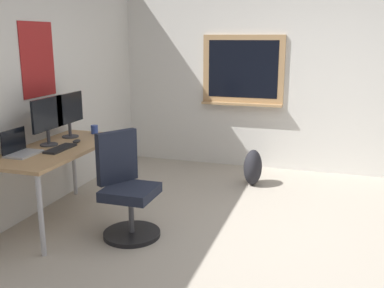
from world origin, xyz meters
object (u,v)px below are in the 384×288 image
Objects in this scene: monitor_secondary at (69,112)px; computer_mouse at (77,141)px; desk at (58,154)px; monitor_primary at (48,118)px; keyboard at (60,149)px; backpack at (253,167)px; coffee_mug at (94,129)px; office_chair at (127,192)px; laptop at (20,149)px.

computer_mouse is at bearing -136.50° from monitor_secondary.
desk is 3.21× the size of monitor_primary.
keyboard is at bearing -131.45° from desk.
backpack is (1.43, -1.53, -0.54)m from computer_mouse.
monitor_primary and monitor_secondary have the same top height.
computer_mouse is 1.13× the size of coffee_mug.
office_chair reaches higher than desk.
monitor_secondary is at bearing 43.50° from computer_mouse.
monitor_secondary is at bearing 125.50° from backpack.
laptop reaches higher than computer_mouse.
monitor_primary is at bearing 166.68° from coffee_mug.
computer_mouse is (0.21, -0.08, 0.09)m from desk.
desk is 2.35m from backpack.
desk is at bearing 48.55° from keyboard.
computer_mouse is (-0.20, -0.19, -0.25)m from monitor_secondary.
laptop is 0.84× the size of keyboard.
laptop is 1.00m from coffee_mug.
coffee_mug is at bearing -11.09° from laptop.
laptop is at bearing 176.30° from monitor_secondary.
office_chair is 9.13× the size of computer_mouse.
coffee_mug reaches higher than desk.
monitor_secondary is 0.38m from computer_mouse.
coffee_mug is at bearing 3.98° from keyboard.
monitor_secondary reaches higher than laptop.
monitor_secondary reaches higher than backpack.
desk is 4.03× the size of keyboard.
monitor_primary is at bearing 60.04° from keyboard.
keyboard is at bearing -176.02° from coffee_mug.
backpack is (0.99, -1.58, -0.57)m from coffee_mug.
laptop is 0.67× the size of monitor_secondary.
office_chair reaches higher than coffee_mug.
monitor_primary is at bearing 71.21° from desk.
monitor_primary is at bearing 130.95° from computer_mouse.
coffee_mug is 0.21× the size of backpack.
monitor_primary is 5.04× the size of coffee_mug.
keyboard reaches higher than backpack.
office_chair reaches higher than computer_mouse.
desk is 16.20× the size of coffee_mug.
desk is 0.66m from coffee_mug.
monitor_secondary is 5.04× the size of coffee_mug.
backpack is at bearing -46.86° from computer_mouse.
office_chair reaches higher than keyboard.
monitor_secondary is (0.75, -0.05, 0.22)m from laptop.
monitor_secondary is (0.50, 0.87, 0.61)m from office_chair.
desk is 0.81m from office_chair.
office_chair is at bearing -98.60° from monitor_primary.
monitor_secondary reaches higher than keyboard.
desk is 1.57× the size of office_chair.
desk is 4.81× the size of laptop.
coffee_mug is at bearing 44.56° from office_chair.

